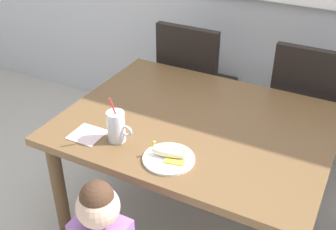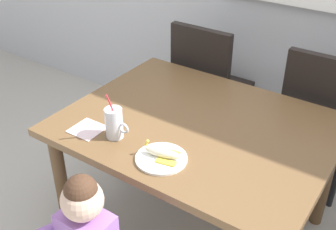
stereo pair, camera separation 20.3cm
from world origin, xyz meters
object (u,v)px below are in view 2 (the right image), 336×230
object	(u,v)px
milk_cup	(114,125)
snack_plate	(161,159)
peeled_banana	(163,153)
paper_napkin	(87,129)
dining_chair_left	(207,82)
dining_table	(198,138)
dining_chair_right	(320,115)

from	to	relation	value
milk_cup	snack_plate	distance (m)	0.29
milk_cup	peeled_banana	distance (m)	0.29
milk_cup	paper_napkin	bearing A→B (deg)	-167.85
dining_chair_left	milk_cup	world-z (taller)	milk_cup
dining_chair_left	milk_cup	bearing A→B (deg)	94.39
milk_cup	dining_table	bearing A→B (deg)	50.83
dining_chair_right	paper_napkin	distance (m)	1.38
dining_chair_left	peeled_banana	world-z (taller)	dining_chair_left
milk_cup	paper_napkin	xyz separation A→B (m)	(-0.15, -0.03, -0.06)
dining_chair_left	paper_napkin	xyz separation A→B (m)	(-0.07, -1.07, 0.18)
dining_chair_right	milk_cup	size ratio (longest dim) A/B	3.87
dining_chair_left	peeled_banana	bearing A→B (deg)	109.26
dining_chair_left	peeled_banana	distance (m)	1.13
dining_table	peeled_banana	size ratio (longest dim) A/B	7.53
dining_chair_right	paper_napkin	bearing A→B (deg)	52.32
dining_table	dining_chair_right	world-z (taller)	dining_chair_right
paper_napkin	milk_cup	bearing A→B (deg)	12.15
dining_table	dining_chair_left	world-z (taller)	dining_chair_left
paper_napkin	snack_plate	bearing A→B (deg)	1.31
dining_table	paper_napkin	distance (m)	0.55
snack_plate	dining_chair_right	bearing A→B (deg)	69.46
dining_table	snack_plate	xyz separation A→B (m)	(0.02, -0.35, 0.10)
dining_chair_left	snack_plate	world-z (taller)	dining_chair_left
snack_plate	peeled_banana	size ratio (longest dim) A/B	1.31
snack_plate	paper_napkin	world-z (taller)	snack_plate
peeled_banana	paper_napkin	world-z (taller)	peeled_banana
dining_chair_left	milk_cup	size ratio (longest dim) A/B	3.87
milk_cup	dining_chair_right	bearing A→B (deg)	56.85
dining_table	milk_cup	size ratio (longest dim) A/B	5.33
milk_cup	snack_plate	bearing A→B (deg)	-4.52
dining_chair_right	milk_cup	distance (m)	1.28
dining_chair_left	snack_plate	bearing A→B (deg)	108.92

